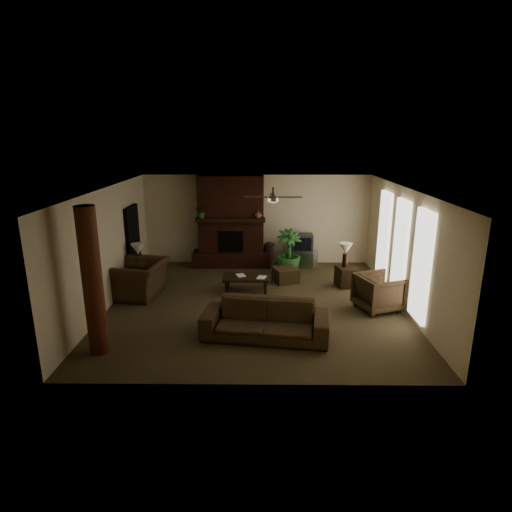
{
  "coord_description": "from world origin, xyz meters",
  "views": [
    {
      "loc": [
        0.1,
        -9.7,
        3.99
      ],
      "look_at": [
        0.0,
        0.4,
        1.1
      ],
      "focal_mm": 29.94,
      "sensor_mm": 36.0,
      "label": 1
    }
  ],
  "objects_px": {
    "side_table_right": "(346,277)",
    "armchair_right": "(379,291)",
    "armchair_left": "(139,273)",
    "tv_stand": "(303,258)",
    "floor_vase": "(270,252)",
    "ottoman": "(286,275)",
    "log_column": "(92,282)",
    "floor_plant": "(288,262)",
    "sofa": "(265,314)",
    "side_table_left": "(140,277)",
    "coffee_table": "(246,278)",
    "lamp_right": "(346,250)",
    "lamp_left": "(138,251)"
  },
  "relations": [
    {
      "from": "armchair_left",
      "to": "ottoman",
      "type": "relative_size",
      "value": 2.29
    },
    {
      "from": "floor_plant",
      "to": "lamp_left",
      "type": "bearing_deg",
      "value": -164.64
    },
    {
      "from": "armchair_left",
      "to": "lamp_left",
      "type": "bearing_deg",
      "value": -157.12
    },
    {
      "from": "sofa",
      "to": "lamp_right",
      "type": "xyz_separation_m",
      "value": [
        2.18,
        3.07,
        0.5
      ]
    },
    {
      "from": "armchair_right",
      "to": "side_table_right",
      "type": "relative_size",
      "value": 1.72
    },
    {
      "from": "floor_vase",
      "to": "armchair_left",
      "type": "bearing_deg",
      "value": -142.27
    },
    {
      "from": "sofa",
      "to": "armchair_left",
      "type": "xyz_separation_m",
      "value": [
        -3.19,
        2.29,
        0.1
      ]
    },
    {
      "from": "floor_plant",
      "to": "lamp_left",
      "type": "relative_size",
      "value": 2.04
    },
    {
      "from": "floor_vase",
      "to": "floor_plant",
      "type": "height_order",
      "value": "floor_vase"
    },
    {
      "from": "armchair_right",
      "to": "lamp_right",
      "type": "relative_size",
      "value": 1.46
    },
    {
      "from": "side_table_left",
      "to": "lamp_left",
      "type": "bearing_deg",
      "value": 90.0
    },
    {
      "from": "armchair_right",
      "to": "tv_stand",
      "type": "bearing_deg",
      "value": 2.84
    },
    {
      "from": "floor_plant",
      "to": "side_table_left",
      "type": "relative_size",
      "value": 2.42
    },
    {
      "from": "side_table_right",
      "to": "floor_vase",
      "type": "bearing_deg",
      "value": 137.51
    },
    {
      "from": "sofa",
      "to": "log_column",
      "type": "bearing_deg",
      "value": -160.1
    },
    {
      "from": "log_column",
      "to": "floor_plant",
      "type": "distance_m",
      "value": 6.2
    },
    {
      "from": "floor_vase",
      "to": "side_table_right",
      "type": "relative_size",
      "value": 1.4
    },
    {
      "from": "sofa",
      "to": "coffee_table",
      "type": "xyz_separation_m",
      "value": [
        -0.47,
        2.58,
        -0.12
      ]
    },
    {
      "from": "sofa",
      "to": "side_table_left",
      "type": "relative_size",
      "value": 4.62
    },
    {
      "from": "sofa",
      "to": "lamp_left",
      "type": "height_order",
      "value": "lamp_left"
    },
    {
      "from": "sofa",
      "to": "floor_vase",
      "type": "xyz_separation_m",
      "value": [
        0.18,
        4.9,
        -0.07
      ]
    },
    {
      "from": "sofa",
      "to": "lamp_left",
      "type": "distance_m",
      "value": 4.5
    },
    {
      "from": "coffee_table",
      "to": "lamp_right",
      "type": "bearing_deg",
      "value": 10.55
    },
    {
      "from": "floor_plant",
      "to": "side_table_right",
      "type": "relative_size",
      "value": 2.42
    },
    {
      "from": "sofa",
      "to": "side_table_right",
      "type": "bearing_deg",
      "value": 61.91
    },
    {
      "from": "side_table_right",
      "to": "armchair_right",
      "type": "bearing_deg",
      "value": -74.54
    },
    {
      "from": "floor_vase",
      "to": "lamp_left",
      "type": "bearing_deg",
      "value": -151.2
    },
    {
      "from": "log_column",
      "to": "side_table_right",
      "type": "relative_size",
      "value": 5.09
    },
    {
      "from": "armchair_left",
      "to": "armchair_right",
      "type": "distance_m",
      "value": 5.92
    },
    {
      "from": "floor_vase",
      "to": "lamp_right",
      "type": "xyz_separation_m",
      "value": [
        1.99,
        -1.83,
        0.57
      ]
    },
    {
      "from": "armchair_right",
      "to": "floor_plant",
      "type": "bearing_deg",
      "value": 16.67
    },
    {
      "from": "ottoman",
      "to": "sofa",
      "type": "bearing_deg",
      "value": -100.18
    },
    {
      "from": "tv_stand",
      "to": "floor_vase",
      "type": "xyz_separation_m",
      "value": [
        -1.04,
        -0.0,
        0.18
      ]
    },
    {
      "from": "ottoman",
      "to": "lamp_right",
      "type": "distance_m",
      "value": 1.79
    },
    {
      "from": "tv_stand",
      "to": "side_table_left",
      "type": "relative_size",
      "value": 1.55
    },
    {
      "from": "ottoman",
      "to": "armchair_right",
      "type": "bearing_deg",
      "value": -43.23
    },
    {
      "from": "armchair_right",
      "to": "tv_stand",
      "type": "relative_size",
      "value": 1.11
    },
    {
      "from": "coffee_table",
      "to": "lamp_left",
      "type": "height_order",
      "value": "lamp_left"
    },
    {
      "from": "armchair_left",
      "to": "armchair_right",
      "type": "bearing_deg",
      "value": 89.66
    },
    {
      "from": "coffee_table",
      "to": "lamp_right",
      "type": "height_order",
      "value": "lamp_right"
    },
    {
      "from": "floor_plant",
      "to": "side_table_left",
      "type": "bearing_deg",
      "value": -164.55
    },
    {
      "from": "tv_stand",
      "to": "lamp_left",
      "type": "relative_size",
      "value": 1.31
    },
    {
      "from": "armchair_left",
      "to": "ottoman",
      "type": "height_order",
      "value": "armchair_left"
    },
    {
      "from": "log_column",
      "to": "tv_stand",
      "type": "distance_m",
      "value": 7.17
    },
    {
      "from": "armchair_right",
      "to": "lamp_right",
      "type": "distance_m",
      "value": 1.79
    },
    {
      "from": "side_table_right",
      "to": "ottoman",
      "type": "bearing_deg",
      "value": 167.96
    },
    {
      "from": "log_column",
      "to": "ottoman",
      "type": "bearing_deg",
      "value": 46.9
    },
    {
      "from": "sofa",
      "to": "side_table_left",
      "type": "height_order",
      "value": "sofa"
    },
    {
      "from": "floor_vase",
      "to": "lamp_right",
      "type": "bearing_deg",
      "value": -42.5
    },
    {
      "from": "tv_stand",
      "to": "floor_vase",
      "type": "height_order",
      "value": "floor_vase"
    }
  ]
}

